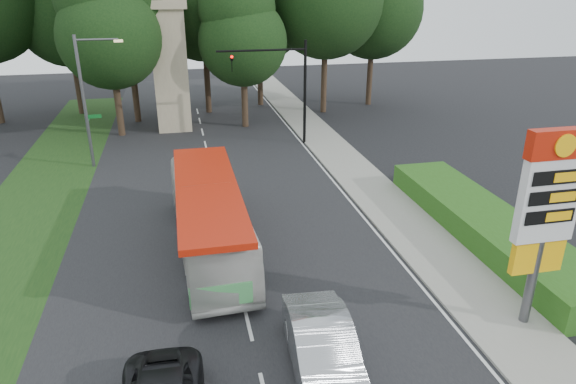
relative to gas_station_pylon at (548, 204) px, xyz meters
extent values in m
cube|color=black|center=(-9.20, 10.01, -4.44)|extent=(14.00, 80.00, 0.02)
cube|color=gray|center=(-0.70, 10.01, -4.39)|extent=(3.00, 80.00, 0.12)
cube|color=#193814|center=(-18.70, 16.01, -4.44)|extent=(5.00, 50.00, 0.02)
cube|color=#265316|center=(2.30, 6.01, -3.85)|extent=(3.00, 14.00, 1.20)
cylinder|color=#59595E|center=(0.00, 0.01, -2.85)|extent=(0.32, 0.32, 3.20)
cube|color=#FFB50D|center=(0.00, 0.01, -1.85)|extent=(1.80, 0.25, 1.10)
cube|color=silver|center=(0.00, 0.01, 0.15)|extent=(2.00, 0.35, 2.80)
cube|color=#B01B09|center=(0.00, 0.01, 1.95)|extent=(2.10, 0.40, 0.90)
cylinder|color=#FFB50D|center=(0.00, -0.21, 1.95)|extent=(0.70, 0.05, 0.70)
cube|color=black|center=(0.00, -0.18, 0.95)|extent=(1.70, 0.04, 0.45)
cube|color=black|center=(0.00, -0.18, 0.30)|extent=(1.70, 0.04, 0.45)
cube|color=black|center=(0.00, -0.18, -0.35)|extent=(1.70, 0.04, 0.45)
cylinder|color=black|center=(-2.20, 22.01, -0.85)|extent=(0.20, 0.20, 7.20)
cylinder|color=black|center=(-5.20, 22.01, 2.15)|extent=(6.00, 0.14, 0.14)
imported|color=black|center=(-7.20, 22.01, 1.90)|extent=(0.18, 0.22, 1.10)
sphere|color=#FF0C05|center=(-7.20, 21.86, 1.80)|extent=(0.18, 0.18, 0.18)
cylinder|color=#59595E|center=(-16.40, 20.01, -0.45)|extent=(0.20, 0.20, 8.00)
cylinder|color=#59595E|center=(-15.20, 20.01, 3.25)|extent=(2.40, 0.12, 0.12)
cube|color=#FFE599|center=(-14.00, 20.01, 3.15)|extent=(0.50, 0.22, 0.14)
cube|color=#0C591E|center=(-15.95, 20.01, -1.25)|extent=(0.85, 0.04, 0.22)
cube|color=#0C591E|center=(-16.40, 20.46, -1.55)|extent=(0.04, 0.85, 0.22)
cube|color=tan|center=(-11.20, 28.01, 0.05)|extent=(2.50, 2.50, 9.00)
cube|color=tan|center=(-11.20, 28.01, 4.85)|extent=(3.00, 3.00, 0.60)
cylinder|color=#2D2116|center=(-19.20, 35.01, -1.75)|extent=(0.50, 0.50, 5.40)
sphere|color=black|center=(-19.20, 35.01, 3.80)|extent=(8.40, 8.40, 8.40)
cylinder|color=#2D2116|center=(-14.20, 31.01, -1.21)|extent=(0.50, 0.50, 6.48)
cylinder|color=#2D2116|center=(-8.20, 33.01, -1.48)|extent=(0.50, 0.50, 5.94)
sphere|color=black|center=(-8.20, 33.01, 4.63)|extent=(9.24, 9.24, 9.24)
cylinder|color=#2D2116|center=(-3.20, 35.01, -1.84)|extent=(0.50, 0.50, 5.22)
sphere|color=black|center=(-3.20, 35.01, 3.53)|extent=(8.12, 8.12, 8.12)
cylinder|color=#2D2116|center=(1.80, 31.01, -1.39)|extent=(0.50, 0.50, 6.12)
sphere|color=black|center=(1.80, 31.01, 4.90)|extent=(9.52, 9.52, 9.52)
cylinder|color=#2D2116|center=(6.80, 33.01, -1.66)|extent=(0.50, 0.50, 5.58)
sphere|color=black|center=(6.80, 33.01, 4.08)|extent=(8.68, 8.68, 8.68)
cylinder|color=#2D2116|center=(-15.20, 27.01, -2.11)|extent=(0.50, 0.50, 4.68)
sphere|color=black|center=(-15.20, 27.01, 2.70)|extent=(7.28, 7.28, 7.28)
cylinder|color=#2D2116|center=(-5.70, 27.51, -2.29)|extent=(0.50, 0.50, 4.32)
sphere|color=black|center=(-5.70, 27.51, 2.15)|extent=(6.72, 6.72, 6.72)
sphere|color=black|center=(-5.70, 27.51, 4.55)|extent=(5.76, 5.76, 5.76)
imported|color=silver|center=(-10.03, 7.51, -2.96)|extent=(2.99, 10.80, 2.98)
imported|color=#9FA1A6|center=(-7.37, -0.87, -3.60)|extent=(2.14, 5.25, 1.69)
camera|label=1|loc=(-10.97, -12.45, 6.39)|focal=32.00mm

